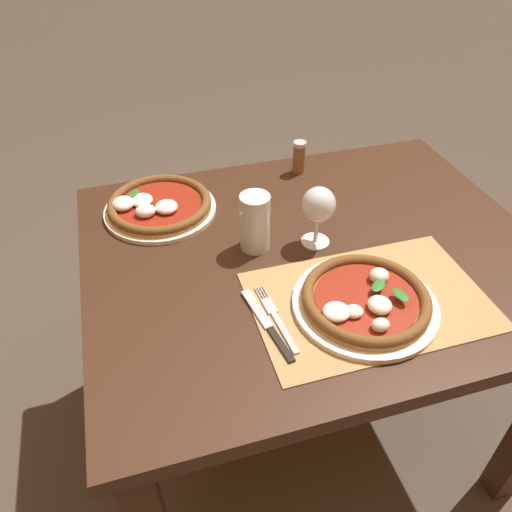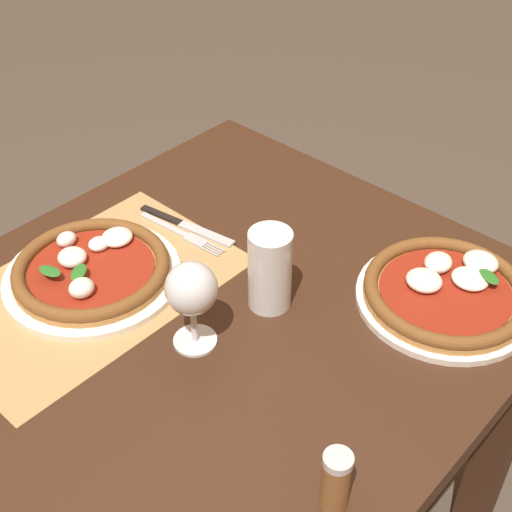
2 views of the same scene
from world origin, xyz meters
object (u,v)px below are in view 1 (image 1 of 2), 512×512
Objects in this scene: wine_glass at (318,207)px; pizza_near at (365,300)px; pint_glass at (255,223)px; pepper_shaker at (299,157)px; pizza_far at (159,206)px; knife at (267,324)px; fork at (276,318)px.

pizza_near is at bearing -86.13° from wine_glass.
wine_glass reaches higher than pizza_near.
pint_glass reaches higher than pepper_shaker.
pizza_near is at bearing -58.45° from pint_glass.
wine_glass is 0.35m from pepper_shaker.
pepper_shaker is (0.43, 0.09, 0.03)m from pizza_far.
pizza_far is 0.44m from pepper_shaker.
pepper_shaker is at bearing 12.40° from pizza_far.
knife is at bearing -71.87° from pizza_far.
pint_glass is (-0.16, 0.27, 0.05)m from pizza_near.
fork is (-0.03, -0.24, -0.06)m from pint_glass.
pizza_near is at bearing -2.80° from knife.
fork is 2.07× the size of pepper_shaker.
knife is at bearing -130.62° from wine_glass.
pizza_near is 1.98× the size of wine_glass.
pizza_far is (-0.37, 0.48, -0.00)m from pizza_near.
pizza_near is 1.04× the size of pizza_far.
pizza_far is at bearing 127.37° from pizza_near.
wine_glass is 1.60× the size of pepper_shaker.
pint_glass is 0.25m from fork.
pepper_shaker is at bearing 53.81° from pint_glass.
pepper_shaker is at bearing 63.99° from knife.
pint_glass is at bearing -126.19° from pepper_shaker.
pizza_near is 3.17× the size of pepper_shaker.
pepper_shaker is (0.25, 0.55, 0.04)m from fork.
pint_glass reaches higher than pizza_far.
wine_glass is 0.32m from knife.
pizza_near is 0.25m from wine_glass.
pizza_far is 1.48× the size of fork.
pint_glass is 1.49× the size of pepper_shaker.
wine_glass is (-0.02, 0.24, 0.08)m from pizza_near.
wine_glass is 0.72× the size of knife.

